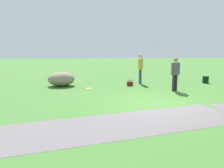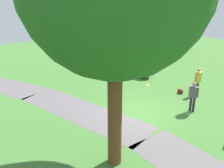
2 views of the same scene
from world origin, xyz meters
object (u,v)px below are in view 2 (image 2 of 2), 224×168
(backpack_by_boulder, at_px, (150,72))
(frisbee_on_grass, at_px, (148,85))
(passerby_on_path, at_px, (193,95))
(woman_with_handbag, at_px, (198,79))
(lawn_boulder, at_px, (143,72))
(handbag_on_grass, at_px, (180,91))

(backpack_by_boulder, xyz_separation_m, frisbee_on_grass, (-1.61, 1.71, -0.18))
(backpack_by_boulder, bearing_deg, passerby_on_path, 156.99)
(backpack_by_boulder, bearing_deg, woman_with_handbag, 175.49)
(lawn_boulder, height_order, frisbee_on_grass, lawn_boulder)
(lawn_boulder, distance_m, handbag_on_grass, 3.73)
(frisbee_on_grass, bearing_deg, handbag_on_grass, -162.82)
(backpack_by_boulder, relative_size, frisbee_on_grass, 1.51)
(handbag_on_grass, distance_m, frisbee_on_grass, 2.34)
(woman_with_handbag, distance_m, frisbee_on_grass, 3.35)
(lawn_boulder, xyz_separation_m, passerby_on_path, (-5.74, 1.62, 0.57))
(passerby_on_path, relative_size, frisbee_on_grass, 6.22)
(handbag_on_grass, height_order, frisbee_on_grass, handbag_on_grass)
(woman_with_handbag, relative_size, backpack_by_boulder, 4.26)
(woman_with_handbag, xyz_separation_m, backpack_by_boulder, (4.51, -0.36, -0.80))
(woman_with_handbag, height_order, backpack_by_boulder, woman_with_handbag)
(backpack_by_boulder, bearing_deg, handbag_on_grass, 165.17)
(woman_with_handbag, xyz_separation_m, passerby_on_path, (-1.34, 2.13, -0.04))
(lawn_boulder, distance_m, passerby_on_path, 5.99)
(lawn_boulder, bearing_deg, woman_with_handbag, -173.40)
(lawn_boulder, distance_m, woman_with_handbag, 4.46)
(frisbee_on_grass, bearing_deg, passerby_on_path, 169.60)
(lawn_boulder, xyz_separation_m, woman_with_handbag, (-4.39, -0.51, 0.61))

